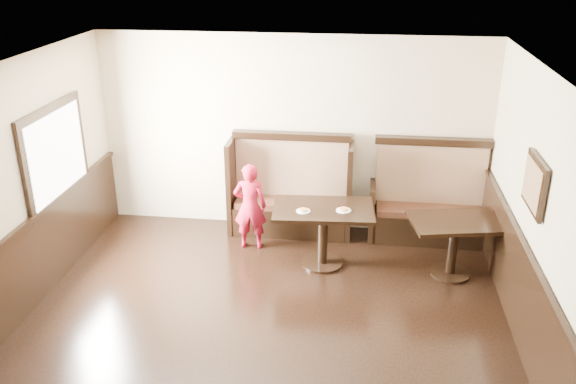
% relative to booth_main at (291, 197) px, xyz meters
% --- Properties ---
extents(ground, '(7.00, 7.00, 0.00)m').
position_rel_booth_main_xyz_m(ground, '(0.00, -3.30, -0.53)').
color(ground, black).
rests_on(ground, ground).
extents(room_shell, '(7.00, 7.00, 7.00)m').
position_rel_booth_main_xyz_m(room_shell, '(-0.30, -3.01, 0.14)').
color(room_shell, '#BFB28A').
rests_on(room_shell, ground).
extents(booth_main, '(1.75, 0.72, 1.45)m').
position_rel_booth_main_xyz_m(booth_main, '(0.00, 0.00, 0.00)').
color(booth_main, black).
rests_on(booth_main, ground).
extents(booth_neighbor, '(1.65, 0.72, 1.45)m').
position_rel_booth_main_xyz_m(booth_neighbor, '(1.95, -0.00, -0.05)').
color(booth_neighbor, black).
rests_on(booth_neighbor, ground).
extents(table_main, '(1.32, 0.88, 0.81)m').
position_rel_booth_main_xyz_m(table_main, '(0.54, -0.95, 0.09)').
color(table_main, black).
rests_on(table_main, ground).
extents(table_neighbor, '(1.21, 0.92, 0.76)m').
position_rel_booth_main_xyz_m(table_neighbor, '(2.17, -1.01, 0.04)').
color(table_neighbor, black).
rests_on(table_neighbor, ground).
extents(child, '(0.46, 0.31, 1.22)m').
position_rel_booth_main_xyz_m(child, '(-0.48, -0.59, 0.08)').
color(child, '#A31128').
rests_on(child, ground).
extents(pizza_plate_left, '(0.18, 0.18, 0.03)m').
position_rel_booth_main_xyz_m(pizza_plate_left, '(0.29, -1.09, 0.29)').
color(pizza_plate_left, white).
rests_on(pizza_plate_left, table_main).
extents(pizza_plate_right, '(0.19, 0.19, 0.03)m').
position_rel_booth_main_xyz_m(pizza_plate_right, '(0.79, -1.01, 0.29)').
color(pizza_plate_right, white).
rests_on(pizza_plate_right, table_main).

